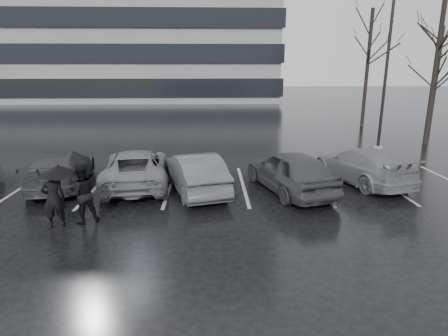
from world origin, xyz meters
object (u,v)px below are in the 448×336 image
car_west_a (195,172)px  car_east (362,165)px  car_west_c (61,168)px  tree_north (367,69)px  pedestrian_right (82,194)px  tree_ne (435,81)px  car_main (290,171)px  lamp_post (386,74)px  pedestrian_left (53,198)px  car_west_b (136,168)px  tree_east (435,75)px

car_west_a → car_east: (6.50, 0.91, -0.03)m
car_west_c → tree_north: (17.34, 14.28, 3.57)m
pedestrian_right → tree_north: size_ratio=0.21×
car_east → tree_ne: tree_ne is taller
car_main → lamp_post: (6.38, 6.99, 3.30)m
tree_north → car_east: bearing=-111.9°
pedestrian_left → pedestrian_right: (0.71, 0.26, 0.04)m
pedestrian_left → car_west_b: bearing=-134.0°
car_west_c → lamp_post: (14.95, 6.00, 3.39)m
car_main → pedestrian_right: size_ratio=2.54×
car_east → pedestrian_right: 10.32m
lamp_post → tree_north: size_ratio=1.05×
pedestrian_right → tree_north: tree_north is taller
car_main → lamp_post: 10.02m
car_west_c → tree_east: (18.34, 7.28, 3.32)m
car_west_c → pedestrian_left: (1.28, -3.88, 0.16)m
car_east → tree_east: 10.40m
car_main → tree_east: (9.77, 8.27, 3.23)m
car_west_c → tree_east: 20.01m
lamp_post → tree_ne: 7.93m
car_east → lamp_post: 7.60m
tree_north → pedestrian_left: bearing=-131.5°
pedestrian_right → lamp_post: 16.45m
car_west_c → car_east: bearing=171.3°
pedestrian_left → car_west_a: bearing=-163.5°
tree_east → pedestrian_left: bearing=-146.8°
car_west_b → car_west_c: size_ratio=1.06×
car_west_b → pedestrian_left: pedestrian_left is taller
car_east → pedestrian_right: bearing=4.4°
car_west_b → lamp_post: bearing=-160.6°
tree_ne → tree_east: bearing=-122.0°
car_west_b → tree_north: (14.49, 14.34, 3.56)m
tree_east → lamp_post: bearing=-159.3°
tree_north → car_west_c: bearing=-140.5°
car_west_b → tree_north: bearing=-142.5°
car_main → car_west_b: car_main is taller
car_east → car_main: bearing=2.3°
car_main → tree_ne: size_ratio=0.65×
car_west_a → pedestrian_left: (-3.86, -3.03, 0.13)m
car_main → tree_north: bearing=-136.4°
car_west_b → pedestrian_left: bearing=60.4°
car_east → pedestrian_left: 11.08m
car_west_a → tree_east: bearing=-164.2°
car_west_a → pedestrian_left: pedestrian_left is taller
lamp_post → tree_ne: size_ratio=1.27×
car_west_b → car_main: bearing=163.5°
tree_east → tree_ne: size_ratio=1.14×
car_west_c → tree_east: bearing=-167.3°
pedestrian_left → lamp_post: (13.68, 9.88, 3.22)m
car_east → pedestrian_left: pedestrian_left is taller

